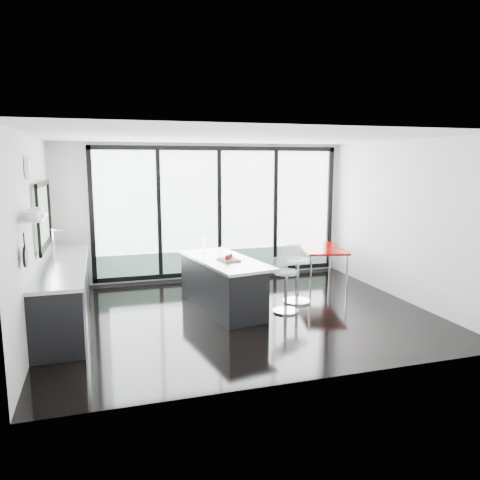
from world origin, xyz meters
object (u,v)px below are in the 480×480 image
object	(u,v)px
island	(222,283)
red_table	(321,265)
bar_stool_near	(286,291)
bar_stool_far	(297,280)

from	to	relation	value
island	red_table	distance (m)	2.51
island	bar_stool_near	distance (m)	1.07
bar_stool_far	red_table	xyz separation A→B (m)	(0.97, 1.03, -0.02)
bar_stool_far	island	bearing A→B (deg)	168.04
red_table	bar_stool_far	bearing A→B (deg)	-133.36
island	bar_stool_far	size ratio (longest dim) A/B	2.79
island	bar_stool_near	world-z (taller)	island
island	red_table	bearing A→B (deg)	22.98
bar_stool_far	red_table	world-z (taller)	bar_stool_far
island	bar_stool_far	xyz separation A→B (m)	(1.34, -0.05, -0.04)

